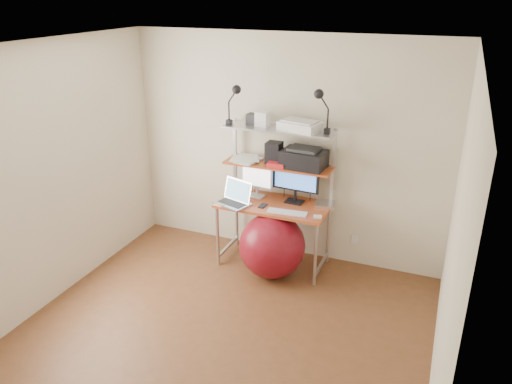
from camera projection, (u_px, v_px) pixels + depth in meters
room at (212, 212)px, 3.98m from camera, size 3.60×3.60×3.60m
computer_desk at (276, 183)px, 5.38m from camera, size 1.20×0.60×1.57m
wall_outlet at (355, 239)px, 5.57m from camera, size 0.08×0.01×0.12m
monitor_silver at (257, 177)px, 5.51m from camera, size 0.38×0.15×0.43m
monitor_black at (296, 179)px, 5.35m from camera, size 0.53×0.16×0.52m
laptop at (235, 198)px, 5.39m from camera, size 0.44×0.39×0.32m
keyboard at (287, 212)px, 5.18m from camera, size 0.43×0.15×0.01m
mouse at (318, 217)px, 5.06m from camera, size 0.10×0.07×0.02m
mac_mini at (325, 205)px, 5.33m from camera, size 0.23×0.23×0.04m
phone at (263, 206)px, 5.34m from camera, size 0.07×0.12×0.01m
printer at (304, 158)px, 5.23m from camera, size 0.48×0.35×0.22m
nas_cube at (274, 153)px, 5.35m from camera, size 0.16×0.16×0.23m
red_box at (276, 165)px, 5.26m from camera, size 0.19×0.14×0.05m
scanner at (300, 126)px, 5.09m from camera, size 0.46×0.35×0.11m
box_white at (262, 119)px, 5.24m from camera, size 0.14×0.12×0.16m
box_grey at (252, 119)px, 5.34m from camera, size 0.12×0.12×0.11m
clip_lamp_left at (235, 96)px, 5.18m from camera, size 0.17×0.10×0.43m
clip_lamp_right at (321, 101)px, 4.90m from camera, size 0.18×0.10×0.44m
exercise_ball at (272, 246)px, 5.32m from camera, size 0.71×0.71×0.71m
paper_stack at (246, 159)px, 5.48m from camera, size 0.39×0.41×0.02m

